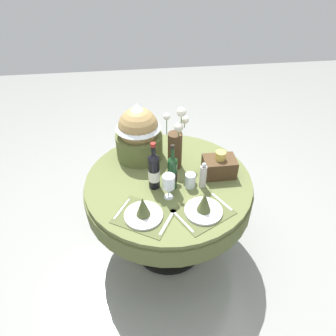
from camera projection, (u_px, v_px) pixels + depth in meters
name	position (u px, v px, depth m)	size (l,w,h in m)	color
ground	(168.00, 245.00, 2.69)	(8.00, 8.00, 0.00)	gray
dining_table	(168.00, 192.00, 2.31)	(1.20, 1.20, 0.74)	#5B6638
place_setting_left	(143.00, 211.00, 1.92)	(0.43, 0.40, 0.16)	#4E562F
place_setting_right	(204.00, 207.00, 1.95)	(0.42, 0.39, 0.16)	#4E562F
flower_vase	(176.00, 144.00, 2.23)	(0.19, 0.16, 0.47)	#47331E
wine_bottle_left	(154.00, 171.00, 2.09)	(0.08, 0.08, 0.36)	black
wine_bottle_centre	(172.00, 172.00, 2.09)	(0.07, 0.07, 0.35)	#143819
wine_glass_left	(169.00, 182.00, 2.01)	(0.08, 0.08, 0.18)	silver
tumbler_near_right	(190.00, 181.00, 2.14)	(0.07, 0.07, 0.11)	silver
pepper_mill	(203.00, 176.00, 2.12)	(0.05, 0.05, 0.20)	#B7B2AD
gift_tub_back_left	(138.00, 130.00, 2.31)	(0.35, 0.35, 0.44)	#566033
woven_basket_side_right	(219.00, 166.00, 2.23)	(0.23, 0.16, 0.20)	#47331E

